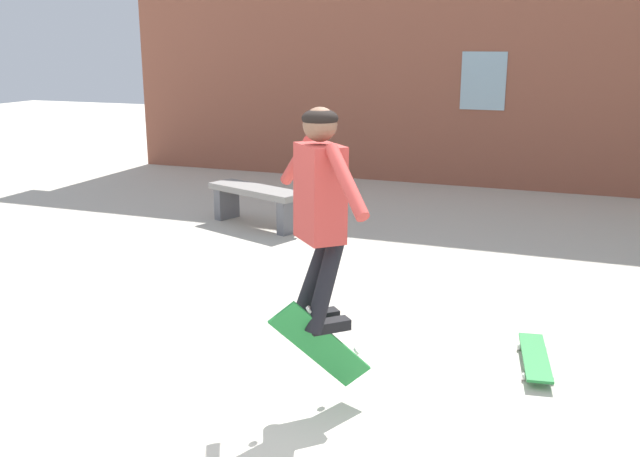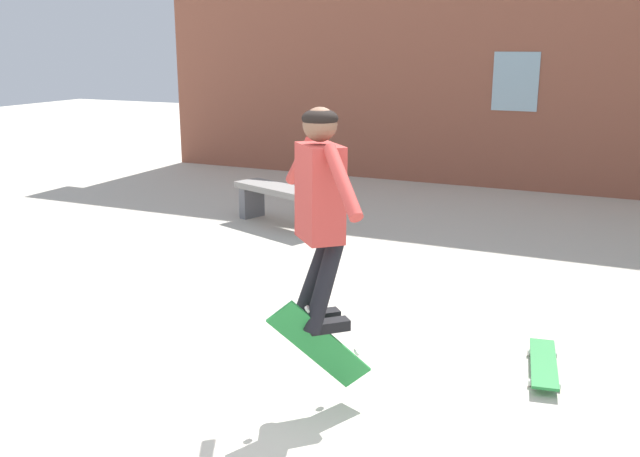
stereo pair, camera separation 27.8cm
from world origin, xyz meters
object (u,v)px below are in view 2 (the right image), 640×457
at_px(skateboard_flipping, 320,345).
at_px(skateboard_resting, 544,363).
at_px(skater, 320,201).
at_px(park_bench, 281,198).

distance_m(skateboard_flipping, skateboard_resting, 1.73).
bearing_deg(skater, skateboard_flipping, -110.34).
bearing_deg(skater, park_bench, 76.54).
distance_m(park_bench, skater, 4.83).
bearing_deg(skateboard_flipping, park_bench, 73.67).
height_order(park_bench, skater, skater).
bearing_deg(skateboard_resting, park_bench, 41.54).
relative_size(park_bench, skateboard_resting, 1.73).
relative_size(park_bench, skater, 1.04).
relative_size(park_bench, skateboard_flipping, 2.09).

